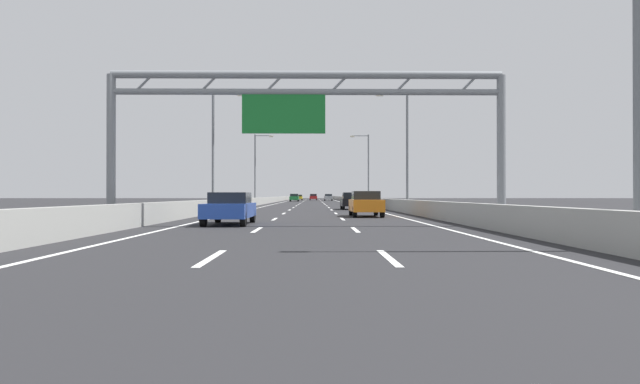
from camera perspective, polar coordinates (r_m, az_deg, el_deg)
name	(u,v)px	position (r m, az deg, el deg)	size (l,w,h in m)	color
ground_plane	(312,202)	(98.70, -0.80, -1.06)	(260.00, 260.00, 0.00)	#262628
lane_dash_left_1	(211,258)	(11.45, -11.19, -6.70)	(0.16, 3.00, 0.01)	white
lane_dash_left_2	(257,230)	(20.33, -6.53, -3.91)	(0.16, 3.00, 0.01)	white
lane_dash_left_3	(275,219)	(29.29, -4.72, -2.81)	(0.16, 3.00, 0.01)	white
lane_dash_left_4	(284,213)	(38.27, -3.76, -2.22)	(0.16, 3.00, 0.01)	white
lane_dash_left_5	(290,210)	(47.25, -3.16, -1.86)	(0.16, 3.00, 0.01)	white
lane_dash_left_6	(293,208)	(56.24, -2.76, -1.61)	(0.16, 3.00, 0.01)	white
lane_dash_left_7	(296,206)	(65.23, -2.46, -1.43)	(0.16, 3.00, 0.01)	white
lane_dash_left_8	(298,205)	(74.23, -2.24, -1.30)	(0.16, 3.00, 0.01)	white
lane_dash_left_9	(300,203)	(83.22, -2.07, -1.19)	(0.16, 3.00, 0.01)	white
lane_dash_left_10	(301,203)	(92.22, -1.93, -1.11)	(0.16, 3.00, 0.01)	white
lane_dash_left_11	(303,202)	(101.22, -1.81, -1.04)	(0.16, 3.00, 0.01)	white
lane_dash_left_12	(303,201)	(110.21, -1.72, -0.98)	(0.16, 3.00, 0.01)	white
lane_dash_left_13	(304,201)	(119.21, -1.63, -0.93)	(0.16, 3.00, 0.01)	white
lane_dash_left_14	(305,201)	(128.21, -1.56, -0.88)	(0.16, 3.00, 0.01)	white
lane_dash_left_15	(306,200)	(137.21, -1.50, -0.85)	(0.16, 3.00, 0.01)	white
lane_dash_left_16	(306,200)	(146.21, -1.45, -0.81)	(0.16, 3.00, 0.01)	white
lane_dash_left_17	(307,200)	(155.21, -1.40, -0.79)	(0.16, 3.00, 0.01)	white
lane_dash_right_1	(389,258)	(11.36, 7.09, -6.76)	(0.16, 3.00, 0.01)	white
lane_dash_right_2	(355,230)	(20.28, 3.67, -3.92)	(0.16, 3.00, 0.01)	white
lane_dash_right_3	(343,219)	(29.25, 2.34, -2.81)	(0.16, 3.00, 0.01)	white
lane_dash_right_4	(336,213)	(38.24, 1.64, -2.23)	(0.16, 3.00, 0.01)	white
lane_dash_right_5	(332,210)	(47.23, 1.21, -1.86)	(0.16, 3.00, 0.01)	white
lane_dash_right_6	(329,208)	(56.22, 0.91, -1.61)	(0.16, 3.00, 0.01)	white
lane_dash_right_7	(327,206)	(65.22, 0.70, -1.44)	(0.16, 3.00, 0.01)	white
lane_dash_right_8	(325,205)	(74.21, 0.54, -1.30)	(0.16, 3.00, 0.01)	white
lane_dash_right_9	(324,203)	(83.21, 0.41, -1.19)	(0.16, 3.00, 0.01)	white
lane_dash_right_10	(323,203)	(92.21, 0.31, -1.11)	(0.16, 3.00, 0.01)	white
lane_dash_right_11	(322,202)	(101.21, 0.23, -1.04)	(0.16, 3.00, 0.01)	white
lane_dash_right_12	(321,201)	(110.21, 0.16, -0.98)	(0.16, 3.00, 0.01)	white
lane_dash_right_13	(321,201)	(119.20, 0.10, -0.93)	(0.16, 3.00, 0.01)	white
lane_dash_right_14	(320,201)	(128.20, 0.05, -0.88)	(0.16, 3.00, 0.01)	white
lane_dash_right_15	(320,200)	(137.20, 0.00, -0.85)	(0.16, 3.00, 0.01)	white
lane_dash_right_16	(320,200)	(146.20, -0.04, -0.81)	(0.16, 3.00, 0.01)	white
lane_dash_right_17	(319,200)	(155.20, -0.07, -0.79)	(0.16, 3.00, 0.01)	white
edge_line_left	(279,203)	(86.87, -4.29, -1.16)	(0.16, 176.00, 0.01)	white
edge_line_right	(345,203)	(86.84, 2.65, -1.16)	(0.16, 176.00, 0.01)	white
barrier_left	(277,199)	(108.93, -4.41, -0.74)	(0.45, 220.00, 0.95)	#9E9E99
barrier_right	(347,199)	(108.89, 2.85, -0.74)	(0.45, 220.00, 0.95)	#9E9E99
sign_gantry	(304,108)	(22.82, -1.67, 8.67)	(16.31, 0.36, 6.36)	gray
streetlamp_right_near	(627,15)	(15.02, 29.14, 15.63)	(2.58, 0.28, 9.50)	slate
streetlamp_left_mid	(216,143)	(44.57, -10.68, 4.99)	(2.58, 0.28, 9.50)	slate
streetlamp_right_mid	(404,143)	(44.47, 8.70, 5.00)	(2.58, 0.28, 9.50)	slate
streetlamp_left_far	(257,165)	(75.37, -6.54, 2.82)	(2.58, 0.28, 9.50)	slate
streetlamp_right_far	(367,165)	(75.31, 4.85, 2.82)	(2.58, 0.28, 9.50)	slate
red_car	(313,197)	(136.26, -0.69, -0.52)	(1.85, 4.16, 1.55)	red
yellow_car	(299,197)	(137.68, -2.21, -0.55)	(1.89, 4.69, 1.38)	yellow
orange_car	(366,204)	(32.91, 4.75, -1.21)	(1.78, 4.31, 1.51)	orange
green_car	(294,198)	(109.56, -2.67, -0.58)	(1.76, 4.68, 1.52)	#1E7A38
blue_car	(230,208)	(24.32, -9.29, -1.61)	(1.83, 4.48, 1.39)	#2347AD
silver_car	(328,197)	(125.24, 0.87, -0.55)	(1.82, 4.39, 1.51)	#A8ADB2
black_car	(352,201)	(49.01, 3.27, -0.92)	(1.81, 4.58, 1.50)	black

